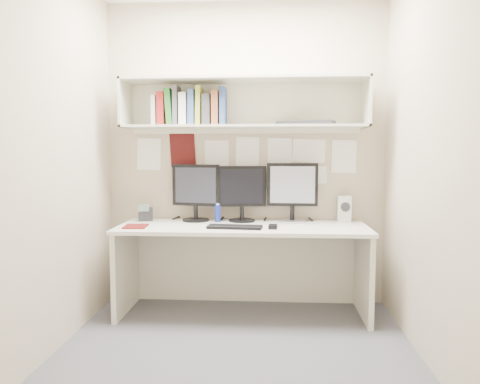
# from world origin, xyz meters

# --- Properties ---
(floor) EXTENTS (2.40, 2.00, 0.01)m
(floor) POSITION_xyz_m (0.00, 0.00, 0.00)
(floor) COLOR #4A4A4F
(floor) RESTS_ON ground
(wall_back) EXTENTS (2.40, 0.02, 2.60)m
(wall_back) POSITION_xyz_m (0.00, 1.00, 1.30)
(wall_back) COLOR tan
(wall_back) RESTS_ON ground
(wall_front) EXTENTS (2.40, 0.02, 2.60)m
(wall_front) POSITION_xyz_m (0.00, -1.00, 1.30)
(wall_front) COLOR tan
(wall_front) RESTS_ON ground
(wall_left) EXTENTS (0.02, 2.00, 2.60)m
(wall_left) POSITION_xyz_m (-1.20, 0.00, 1.30)
(wall_left) COLOR tan
(wall_left) RESTS_ON ground
(wall_right) EXTENTS (0.02, 2.00, 2.60)m
(wall_right) POSITION_xyz_m (1.20, 0.00, 1.30)
(wall_right) COLOR tan
(wall_right) RESTS_ON ground
(desk) EXTENTS (2.00, 0.70, 0.73)m
(desk) POSITION_xyz_m (0.00, 0.65, 0.37)
(desk) COLOR silver
(desk) RESTS_ON floor
(overhead_hutch) EXTENTS (2.00, 0.38, 0.40)m
(overhead_hutch) POSITION_xyz_m (0.00, 0.86, 1.72)
(overhead_hutch) COLOR beige
(overhead_hutch) RESTS_ON wall_back
(pinned_papers) EXTENTS (1.92, 0.01, 0.48)m
(pinned_papers) POSITION_xyz_m (0.00, 0.99, 1.25)
(pinned_papers) COLOR white
(pinned_papers) RESTS_ON wall_back
(monitor_left) EXTENTS (0.41, 0.23, 0.48)m
(monitor_left) POSITION_xyz_m (-0.42, 0.87, 0.99)
(monitor_left) COLOR black
(monitor_left) RESTS_ON desk
(monitor_center) EXTENTS (0.41, 0.22, 0.47)m
(monitor_center) POSITION_xyz_m (-0.02, 0.87, 0.99)
(monitor_center) COLOR black
(monitor_center) RESTS_ON desk
(monitor_right) EXTENTS (0.43, 0.23, 0.50)m
(monitor_right) POSITION_xyz_m (0.41, 0.87, 1.00)
(monitor_right) COLOR #A5A5AA
(monitor_right) RESTS_ON desk
(keyboard) EXTENTS (0.43, 0.19, 0.02)m
(keyboard) POSITION_xyz_m (-0.05, 0.50, 0.74)
(keyboard) COLOR black
(keyboard) RESTS_ON desk
(mouse) EXTENTS (0.07, 0.11, 0.03)m
(mouse) POSITION_xyz_m (0.24, 0.50, 0.75)
(mouse) COLOR black
(mouse) RESTS_ON desk
(speaker) EXTENTS (0.12, 0.12, 0.22)m
(speaker) POSITION_xyz_m (0.85, 0.90, 0.84)
(speaker) COLOR #B3B3AF
(speaker) RESTS_ON desk
(blue_bottle) EXTENTS (0.05, 0.05, 0.16)m
(blue_bottle) POSITION_xyz_m (-0.22, 0.82, 0.80)
(blue_bottle) COLOR navy
(blue_bottle) RESTS_ON desk
(maroon_notebook) EXTENTS (0.19, 0.22, 0.01)m
(maroon_notebook) POSITION_xyz_m (-0.84, 0.51, 0.74)
(maroon_notebook) COLOR #57100F
(maroon_notebook) RESTS_ON desk
(desk_phone) EXTENTS (0.15, 0.14, 0.15)m
(desk_phone) POSITION_xyz_m (-0.85, 0.85, 0.79)
(desk_phone) COLOR black
(desk_phone) RESTS_ON desk
(book_stack) EXTENTS (0.61, 0.20, 0.33)m
(book_stack) POSITION_xyz_m (-0.45, 0.82, 1.68)
(book_stack) COLOR silver
(book_stack) RESTS_ON overhead_hutch
(hutch_tray) EXTENTS (0.49, 0.31, 0.03)m
(hutch_tray) POSITION_xyz_m (0.51, 0.80, 1.56)
(hutch_tray) COLOR black
(hutch_tray) RESTS_ON overhead_hutch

